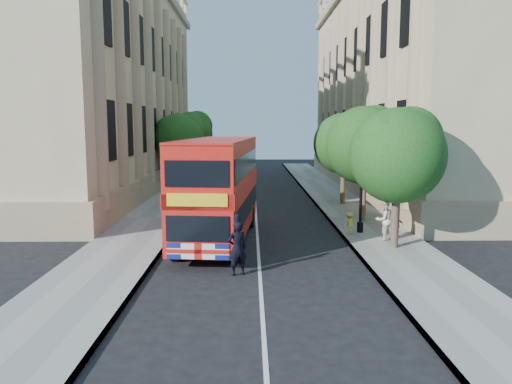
{
  "coord_description": "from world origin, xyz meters",
  "views": [
    {
      "loc": [
        -0.34,
        -17.7,
        5.28
      ],
      "look_at": [
        -0.08,
        4.53,
        2.3
      ],
      "focal_mm": 35.0,
      "sensor_mm": 36.0,
      "label": 1
    }
  ],
  "objects_px": {
    "double_decker_bus": "(218,186)",
    "police_constable": "(237,248)",
    "lamp_post": "(361,183)",
    "woman_pedestrian": "(384,220)",
    "box_van": "(211,188)"
  },
  "relations": [
    {
      "from": "lamp_post",
      "to": "woman_pedestrian",
      "type": "distance_m",
      "value": 2.3
    },
    {
      "from": "lamp_post",
      "to": "woman_pedestrian",
      "type": "height_order",
      "value": "lamp_post"
    },
    {
      "from": "box_van",
      "to": "lamp_post",
      "type": "bearing_deg",
      "value": -46.85
    },
    {
      "from": "double_decker_bus",
      "to": "police_constable",
      "type": "bearing_deg",
      "value": -74.22
    },
    {
      "from": "double_decker_bus",
      "to": "woman_pedestrian",
      "type": "relative_size",
      "value": 5.44
    },
    {
      "from": "lamp_post",
      "to": "double_decker_bus",
      "type": "bearing_deg",
      "value": -169.3
    },
    {
      "from": "double_decker_bus",
      "to": "police_constable",
      "type": "distance_m",
      "value": 5.56
    },
    {
      "from": "lamp_post",
      "to": "double_decker_bus",
      "type": "height_order",
      "value": "lamp_post"
    },
    {
      "from": "police_constable",
      "to": "lamp_post",
      "type": "bearing_deg",
      "value": -153.81
    },
    {
      "from": "lamp_post",
      "to": "double_decker_bus",
      "type": "xyz_separation_m",
      "value": [
        -6.78,
        -1.28,
        0.02
      ]
    },
    {
      "from": "box_van",
      "to": "woman_pedestrian",
      "type": "relative_size",
      "value": 2.4
    },
    {
      "from": "lamp_post",
      "to": "woman_pedestrian",
      "type": "relative_size",
      "value": 2.78
    },
    {
      "from": "lamp_post",
      "to": "woman_pedestrian",
      "type": "xyz_separation_m",
      "value": [
        0.71,
        -1.63,
        -1.46
      ]
    },
    {
      "from": "double_decker_bus",
      "to": "lamp_post",
      "type": "bearing_deg",
      "value": 15.88
    },
    {
      "from": "box_van",
      "to": "police_constable",
      "type": "xyz_separation_m",
      "value": [
        2.1,
        -14.88,
        -0.27
      ]
    }
  ]
}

